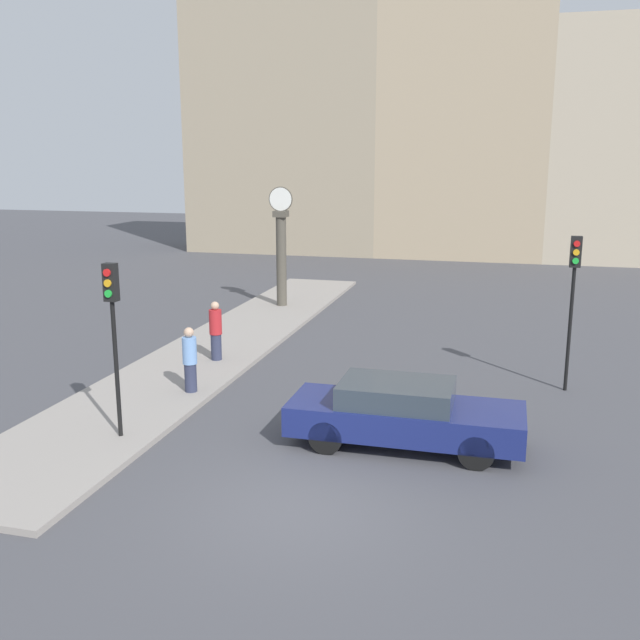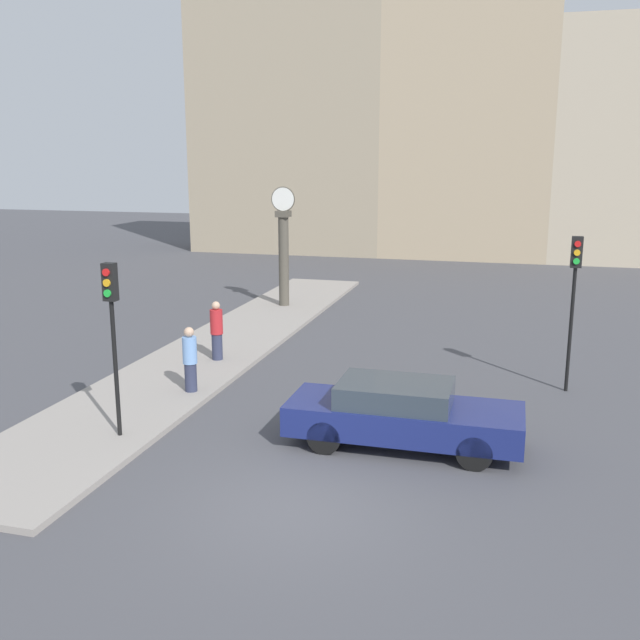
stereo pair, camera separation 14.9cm
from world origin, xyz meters
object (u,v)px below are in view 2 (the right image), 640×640
traffic_light_far (574,282)px  pedestrian_red_top (217,331)px  street_clock (284,250)px  pedestrian_blue_stripe (190,359)px  sedan_car (402,414)px  traffic_light_near (112,313)px

traffic_light_far → pedestrian_red_top: (-9.50, -0.06, -1.82)m
pedestrian_red_top → traffic_light_far: bearing=0.3°
street_clock → pedestrian_blue_stripe: bearing=-84.2°
sedan_car → pedestrian_red_top: bearing=142.8°
traffic_light_near → pedestrian_blue_stripe: size_ratio=2.22×
traffic_light_far → pedestrian_blue_stripe: 9.61m
sedan_car → traffic_light_far: traffic_light_far is taller
traffic_light_far → street_clock: 12.75m
traffic_light_near → traffic_light_far: size_ratio=0.92×
traffic_light_far → street_clock: (-10.07, 7.81, -0.50)m
street_clock → pedestrian_red_top: bearing=-85.9°
traffic_light_near → pedestrian_red_top: size_ratio=2.13×
pedestrian_red_top → pedestrian_blue_stripe: bearing=-79.7°
traffic_light_near → pedestrian_red_top: bearing=93.2°
traffic_light_far → pedestrian_blue_stripe: traffic_light_far is taller
traffic_light_far → pedestrian_blue_stripe: bearing=-162.3°
sedan_car → traffic_light_near: traffic_light_near is taller
traffic_light_near → traffic_light_far: bearing=32.8°
traffic_light_near → sedan_car: bearing=12.5°
sedan_car → pedestrian_red_top: (-6.03, 4.58, 0.27)m
pedestrian_red_top → sedan_car: bearing=-37.2°
pedestrian_blue_stripe → pedestrian_red_top: 2.86m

